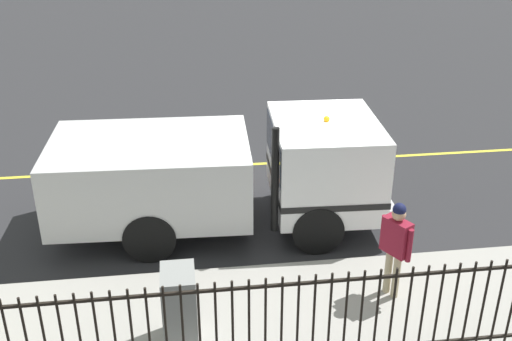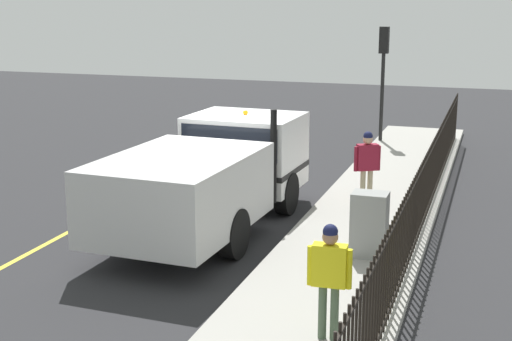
{
  "view_description": "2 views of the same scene",
  "coord_description": "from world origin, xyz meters",
  "views": [
    {
      "loc": [
        10.92,
        -2.2,
        6.4
      ],
      "look_at": [
        1.4,
        -0.95,
        1.77
      ],
      "focal_mm": 43.41,
      "sensor_mm": 36.0,
      "label": 1
    },
    {
      "loc": [
        5.72,
        -15.01,
        4.76
      ],
      "look_at": [
        0.82,
        -0.38,
        1.1
      ],
      "focal_mm": 51.22,
      "sensor_mm": 36.0,
      "label": 2
    }
  ],
  "objects": [
    {
      "name": "work_truck",
      "position": [
        0.18,
        -1.16,
        1.25
      ],
      "size": [
        2.73,
        6.51,
        2.49
      ],
      "rotation": [
        0.0,
        0.0,
        -0.04
      ],
      "color": "white",
      "rests_on": "ground"
    },
    {
      "name": "ground_plane",
      "position": [
        0.0,
        0.0,
        0.0
      ],
      "size": [
        52.0,
        52.0,
        0.0
      ],
      "primitive_type": "plane",
      "color": "#2B2B2D",
      "rests_on": "ground"
    },
    {
      "name": "traffic_cone",
      "position": [
        -1.65,
        -1.02,
        0.28
      ],
      "size": [
        0.39,
        0.39,
        0.56
      ],
      "primitive_type": "cone",
      "color": "orange",
      "rests_on": "ground"
    },
    {
      "name": "sidewalk_slab",
      "position": [
        3.24,
        0.0,
        0.08
      ],
      "size": [
        2.7,
        23.64,
        0.15
      ],
      "primitive_type": "cube",
      "color": "#A3A099",
      "rests_on": "ground"
    },
    {
      "name": "worker_standing",
      "position": [
        2.99,
        1.07,
        1.19
      ],
      "size": [
        0.56,
        0.42,
        1.69
      ],
      "rotation": [
        0.0,
        0.0,
        -2.63
      ],
      "color": "maroon",
      "rests_on": "sidewalk_slab"
    },
    {
      "name": "utility_cabinet",
      "position": [
        3.65,
        -2.36,
        0.75
      ],
      "size": [
        0.64,
        0.49,
        1.2
      ],
      "primitive_type": "cube",
      "color": "gray",
      "rests_on": "sidewalk_slab"
    },
    {
      "name": "iron_fence",
      "position": [
        4.41,
        -0.0,
        0.92
      ],
      "size": [
        0.04,
        20.13,
        1.52
      ],
      "color": "black",
      "rests_on": "sidewalk_slab"
    },
    {
      "name": "lane_marking",
      "position": [
        -2.6,
        0.0,
        0.0
      ],
      "size": [
        0.12,
        21.27,
        0.01
      ],
      "primitive_type": "cube",
      "color": "yellow",
      "rests_on": "ground"
    },
    {
      "name": "traffic_light_near",
      "position": [
        2.08,
        8.87,
        2.8
      ],
      "size": [
        0.31,
        0.23,
        3.71
      ],
      "rotation": [
        0.0,
        0.0,
        3.09
      ],
      "color": "black",
      "rests_on": "sidewalk_slab"
    },
    {
      "name": "pedestrian_distant",
      "position": [
        3.71,
        -5.86,
        1.17
      ],
      "size": [
        0.62,
        0.23,
        1.66
      ],
      "rotation": [
        0.0,
        0.0,
        3.19
      ],
      "color": "yellow",
      "rests_on": "sidewalk_slab"
    }
  ]
}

